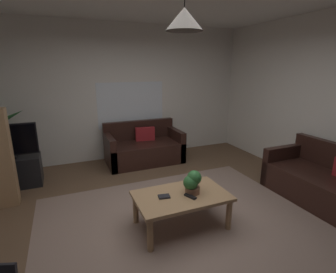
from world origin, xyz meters
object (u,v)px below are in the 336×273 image
at_px(couch_under_window, 144,149).
at_px(couch_right_side, 322,183).
at_px(remote_on_table_0, 190,196).
at_px(tv_stand, 11,172).
at_px(pendant_lamp, 184,19).
at_px(book_on_table_0, 164,196).
at_px(potted_palm_corner, 1,146).
at_px(potted_plant_on_table, 192,182).
at_px(tv, 6,141).
at_px(coffee_table, 181,199).

bearing_deg(couch_under_window, couch_right_side, -52.70).
distance_m(remote_on_table_0, tv_stand, 3.08).
distance_m(couch_under_window, pendant_lamp, 3.17).
xyz_separation_m(couch_right_side, book_on_table_0, (-2.42, 0.24, 0.17)).
bearing_deg(couch_right_side, book_on_table_0, -95.54).
relative_size(couch_under_window, remote_on_table_0, 9.57).
relative_size(book_on_table_0, potted_palm_corner, 0.10).
xyz_separation_m(potted_plant_on_table, tv, (-2.25, 2.05, 0.21)).
height_order(coffee_table, potted_plant_on_table, potted_plant_on_table).
distance_m(coffee_table, pendant_lamp, 2.03).
distance_m(coffee_table, remote_on_table_0, 0.14).
distance_m(potted_plant_on_table, pendant_lamp, 1.82).
height_order(potted_plant_on_table, tv_stand, potted_plant_on_table).
distance_m(remote_on_table_0, potted_plant_on_table, 0.18).
bearing_deg(pendant_lamp, coffee_table, 57.99).
bearing_deg(couch_under_window, coffee_table, -96.22).
bearing_deg(pendant_lamp, couch_under_window, 83.78).
xyz_separation_m(tv_stand, pendant_lamp, (2.11, -2.06, 2.15)).
relative_size(coffee_table, remote_on_table_0, 7.06).
height_order(couch_under_window, tv_stand, couch_under_window).
bearing_deg(remote_on_table_0, pendant_lamp, 101.56).
bearing_deg(coffee_table, couch_right_side, -5.61).
xyz_separation_m(book_on_table_0, tv_stand, (-1.89, 2.04, -0.19)).
distance_m(couch_under_window, remote_on_table_0, 2.45).
relative_size(book_on_table_0, pendant_lamp, 0.27).
height_order(remote_on_table_0, potted_palm_corner, potted_palm_corner).
relative_size(tv_stand, pendant_lamp, 1.77).
bearing_deg(potted_plant_on_table, remote_on_table_0, -128.19).
bearing_deg(couch_under_window, book_on_table_0, -101.59).
height_order(book_on_table_0, remote_on_table_0, remote_on_table_0).
height_order(book_on_table_0, tv, tv).
xyz_separation_m(potted_plant_on_table, tv_stand, (-2.25, 2.07, -0.33)).
bearing_deg(coffee_table, potted_plant_on_table, -4.03).
xyz_separation_m(coffee_table, remote_on_table_0, (0.07, -0.10, 0.07)).
distance_m(couch_right_side, pendant_lamp, 3.06).
distance_m(couch_under_window, coffee_table, 2.35).
bearing_deg(tv_stand, pendant_lamp, -44.33).
bearing_deg(tv, couch_right_side, -27.63).
xyz_separation_m(couch_right_side, pendant_lamp, (-2.20, 0.22, 2.12)).
xyz_separation_m(couch_right_side, potted_plant_on_table, (-2.06, 0.21, 0.30)).
xyz_separation_m(coffee_table, book_on_table_0, (-0.22, 0.02, 0.07)).
xyz_separation_m(book_on_table_0, remote_on_table_0, (0.29, -0.12, 0.00)).
xyz_separation_m(couch_under_window, book_on_table_0, (-0.48, -2.32, 0.17)).
distance_m(couch_under_window, book_on_table_0, 2.37).
bearing_deg(book_on_table_0, tv, 133.07).
bearing_deg(tv_stand, remote_on_table_0, -44.80).
bearing_deg(book_on_table_0, tv_stand, 132.77).
xyz_separation_m(remote_on_table_0, potted_palm_corner, (-2.34, 2.57, 0.17)).
height_order(book_on_table_0, potted_plant_on_table, potted_plant_on_table).
relative_size(tv, potted_palm_corner, 0.67).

